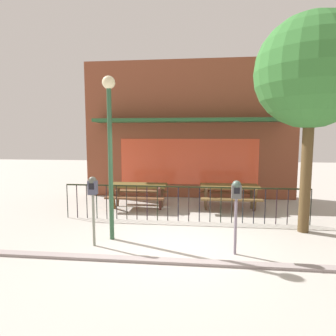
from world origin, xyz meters
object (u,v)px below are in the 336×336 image
at_px(picnic_table_right, 229,190).
at_px(parking_meter_far, 93,193).
at_px(picnic_table_left, 138,189).
at_px(parking_meter_near, 236,198).
at_px(street_lamp, 110,133).
at_px(street_tree, 312,73).

height_order(picnic_table_right, parking_meter_far, parking_meter_far).
bearing_deg(picnic_table_left, parking_meter_near, -51.67).
relative_size(picnic_table_left, parking_meter_near, 1.23).
bearing_deg(street_lamp, picnic_table_left, 90.09).
relative_size(picnic_table_left, street_lamp, 0.50).
distance_m(parking_meter_near, parking_meter_far, 2.92).
bearing_deg(parking_meter_far, street_tree, 16.78).
bearing_deg(parking_meter_near, picnic_table_left, 128.33).
relative_size(picnic_table_left, parking_meter_far, 1.22).
xyz_separation_m(parking_meter_near, parking_meter_far, (-2.91, 0.13, 0.01)).
bearing_deg(street_tree, parking_meter_near, -139.38).
height_order(parking_meter_far, street_lamp, street_lamp).
xyz_separation_m(parking_meter_near, street_tree, (1.80, 1.55, 2.61)).
xyz_separation_m(picnic_table_right, parking_meter_near, (-0.23, -3.50, 0.52)).
distance_m(picnic_table_right, parking_meter_near, 3.54).
height_order(parking_meter_near, parking_meter_far, parking_meter_far).
bearing_deg(parking_meter_near, parking_meter_far, 177.53).
bearing_deg(picnic_table_left, picnic_table_right, 2.68).
bearing_deg(parking_meter_near, street_lamp, 168.33).
xyz_separation_m(parking_meter_far, street_tree, (4.72, 1.42, 2.61)).
bearing_deg(picnic_table_right, street_tree, -51.01).
height_order(picnic_table_right, street_lamp, street_lamp).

